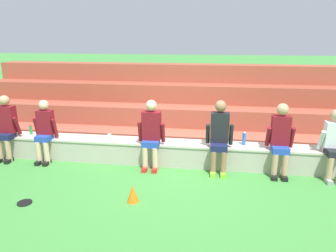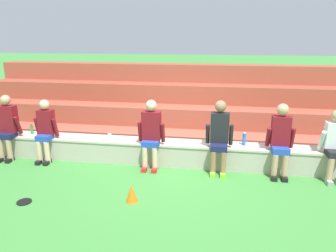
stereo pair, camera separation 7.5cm
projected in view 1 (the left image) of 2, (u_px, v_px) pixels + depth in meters
The scene contains 14 objects.
ground_plane at pixel (177, 168), 6.46m from camera, with size 80.00×80.00×0.00m, color #428E3D.
stone_seating_wall at pixel (179, 153), 6.61m from camera, with size 8.72×0.51×0.49m.
brick_bleachers at pixel (187, 111), 8.39m from camera, with size 11.09×2.51×1.88m.
person_far_left at pixel (6, 126), 6.77m from camera, with size 0.55×0.50×1.42m.
person_left_of_center at pixel (45, 130), 6.66m from camera, with size 0.50×0.50×1.34m.
person_center at pixel (151, 132), 6.30m from camera, with size 0.55×0.46×1.42m.
person_right_of_center at pixel (219, 135), 6.14m from camera, with size 0.54×0.54×1.44m.
person_far_right at pixel (280, 138), 5.98m from camera, with size 0.53×0.52×1.42m.
person_rightmost_edge at pixel (334, 143), 5.85m from camera, with size 0.51×0.56×1.34m.
water_bottle_mid_left at pixel (31, 130), 7.05m from camera, with size 0.06×0.06×0.22m.
water_bottle_near_right at pixel (244, 139), 6.36m from camera, with size 0.07×0.07×0.27m.
plastic_cup_left_end at pixel (109, 137), 6.69m from camera, with size 0.08×0.08×0.13m, color white.
frisbee at pixel (25, 203), 5.12m from camera, with size 0.24×0.24×0.02m, color black.
sports_cone at pixel (133, 193), 5.13m from camera, with size 0.20×0.20×0.30m, color orange.
Camera 1 is at (0.69, -5.92, 2.65)m, focal length 33.41 mm.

